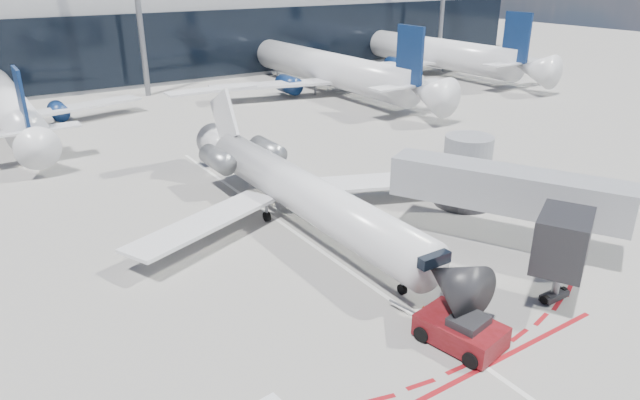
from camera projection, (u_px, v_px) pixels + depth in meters
ground at (328, 256)px, 32.18m from camera, size 260.00×260.00×0.00m
apron_centerline at (309, 242)px, 33.73m from camera, size 0.25×40.00×0.01m
apron_stop_bar at (485, 367)px, 23.29m from camera, size 14.00×0.25×0.01m
terminal_building at (68, 17)px, 79.18m from camera, size 150.00×24.15×24.00m
jet_bridge at (494, 188)px, 33.66m from camera, size 10.03×15.20×4.90m
regional_jet at (296, 189)px, 35.41m from camera, size 22.61×27.88×6.98m
pushback_tug at (461, 330)px, 24.51m from camera, size 2.99×5.80×1.48m
ramp_worker at (466, 314)px, 25.17m from camera, size 0.81×0.77×1.86m
safety_cone_right at (423, 310)px, 26.68m from camera, size 0.36×0.36×0.49m
bg_airliner_1 at (3, 80)px, 55.34m from camera, size 30.26×32.04×9.79m
bg_airliner_2 at (326, 45)px, 71.77m from camera, size 36.71×38.87×11.88m
bg_airliner_3 at (428, 31)px, 85.34m from camera, size 37.82×40.04×12.23m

